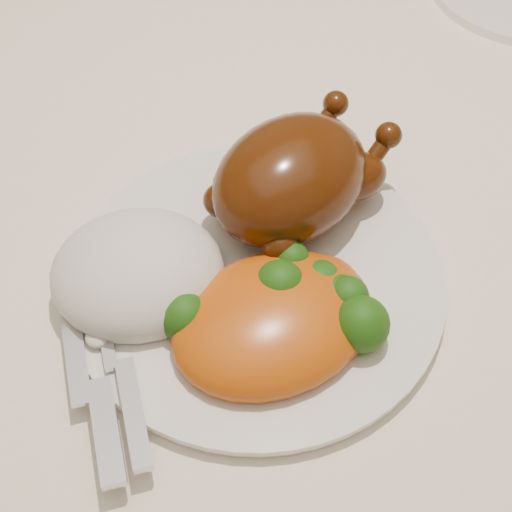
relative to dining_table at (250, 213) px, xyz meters
name	(u,v)px	position (x,y,z in m)	size (l,w,h in m)	color
floor	(252,472)	(0.00, 0.00, -0.67)	(4.00, 4.00, 0.00)	brown
dining_table	(250,213)	(0.00, 0.00, 0.00)	(1.60, 0.90, 0.76)	brown
tablecloth	(249,159)	(0.00, 0.00, 0.07)	(1.73, 1.03, 0.18)	#F0E3CE
dinner_plate	(256,278)	(-0.06, -0.15, 0.11)	(0.27, 0.27, 0.01)	white
roast_chicken	(294,177)	(-0.01, -0.11, 0.15)	(0.17, 0.14, 0.08)	#4F2508
rice_mound	(138,273)	(-0.14, -0.12, 0.13)	(0.15, 0.14, 0.06)	white
mac_and_cheese	(285,314)	(-0.06, -0.20, 0.13)	(0.15, 0.12, 0.05)	#CC520D
cutlery	(108,390)	(-0.19, -0.20, 0.12)	(0.05, 0.17, 0.01)	silver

